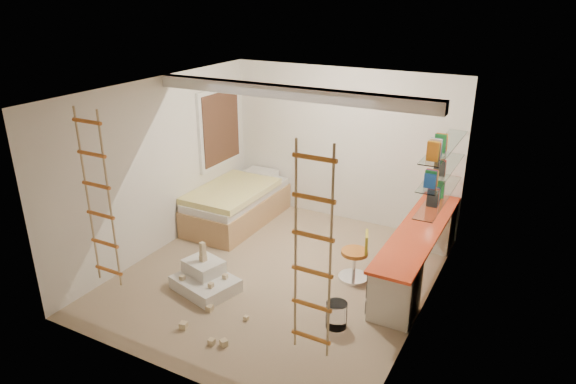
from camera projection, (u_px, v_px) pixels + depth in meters
The scene contains 15 objects.
floor at pixel (278, 275), 7.23m from camera, with size 4.50×4.50×0.00m, color #9C8764.
ceiling_beam at pixel (288, 92), 6.55m from camera, with size 4.00×0.18×0.16m, color white.
window_frame at pixel (219, 127), 8.75m from camera, with size 0.06×1.15×1.35m, color white.
window_blind at pixel (221, 128), 8.73m from camera, with size 0.02×1.00×1.20m, color #4C2D1E.
rope_ladder_left at pixel (99, 200), 5.83m from camera, with size 0.41×0.04×2.13m, color #BF6020, non-canonical shape.
rope_ladder_right at pixel (313, 254), 4.65m from camera, with size 0.41×0.04×2.13m, color #BC7520, non-canonical shape.
waste_bin at pixel (336, 315), 6.07m from camera, with size 0.26×0.26×0.32m, color white.
desk at pixel (417, 251), 7.04m from camera, with size 0.56×2.80×0.75m.
shelves at pixel (442, 172), 6.78m from camera, with size 0.25×1.80×0.71m.
bed at pixel (237, 204), 8.76m from camera, with size 1.02×2.00×0.69m.
task_lamp at pixel (436, 179), 7.57m from camera, with size 0.14×0.36×0.57m.
swivel_chair at pixel (356, 262), 7.03m from camera, with size 0.54×0.54×0.71m.
play_platform at pixel (205, 279), 6.86m from camera, with size 0.93×0.81×0.35m.
toy_blocks at pixel (209, 290), 6.45m from camera, with size 1.18×1.09×0.62m.
books at pixel (443, 160), 6.72m from camera, with size 0.14×0.70×0.92m.
Camera 1 is at (3.09, -5.48, 3.76)m, focal length 32.00 mm.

